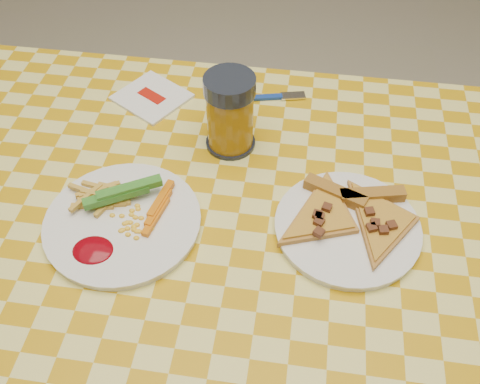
# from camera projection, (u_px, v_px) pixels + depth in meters

# --- Properties ---
(table) EXTENTS (1.28, 0.88, 0.76)m
(table) POSITION_uv_depth(u_px,v_px,m) (236.00, 256.00, 0.91)
(table) COLOR silver
(table) RESTS_ON ground
(plate_left) EXTENTS (0.31, 0.31, 0.01)m
(plate_left) POSITION_uv_depth(u_px,v_px,m) (123.00, 223.00, 0.86)
(plate_left) COLOR white
(plate_left) RESTS_ON table
(plate_right) EXTENTS (0.28, 0.28, 0.01)m
(plate_right) POSITION_uv_depth(u_px,v_px,m) (347.00, 228.00, 0.85)
(plate_right) COLOR white
(plate_right) RESTS_ON table
(fries_veggies) EXTENTS (0.19, 0.18, 0.04)m
(fries_veggies) POSITION_uv_depth(u_px,v_px,m) (119.00, 208.00, 0.86)
(fries_veggies) COLOR gold
(fries_veggies) RESTS_ON plate_left
(pizza_slices) EXTENTS (0.28, 0.24, 0.02)m
(pizza_slices) POSITION_uv_depth(u_px,v_px,m) (351.00, 215.00, 0.85)
(pizza_slices) COLOR #B48137
(pizza_slices) RESTS_ON plate_right
(drink_glass) EXTENTS (0.09, 0.09, 0.15)m
(drink_glass) POSITION_uv_depth(u_px,v_px,m) (230.00, 114.00, 0.93)
(drink_glass) COLOR black
(drink_glass) RESTS_ON table
(napkin) EXTENTS (0.17, 0.17, 0.01)m
(napkin) POSITION_uv_depth(u_px,v_px,m) (152.00, 97.00, 1.07)
(napkin) COLOR white
(napkin) RESTS_ON table
(fork) EXTENTS (0.15, 0.05, 0.01)m
(fork) POSITION_uv_depth(u_px,v_px,m) (268.00, 97.00, 1.07)
(fork) COLOR navy
(fork) RESTS_ON table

